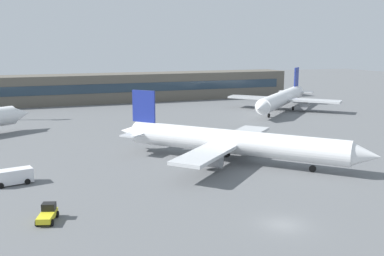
{
  "coord_description": "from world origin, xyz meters",
  "views": [
    {
      "loc": [
        -24.51,
        -38.91,
        18.83
      ],
      "look_at": [
        4.51,
        40.0,
        3.0
      ],
      "focal_mm": 42.42,
      "sensor_mm": 36.0,
      "label": 1
    }
  ],
  "objects_px": {
    "airplane_near": "(234,142)",
    "airplane_far": "(282,99)",
    "service_van_white": "(12,176)",
    "baggage_tug_yellow": "(48,214)"
  },
  "relations": [
    {
      "from": "airplane_far",
      "to": "service_van_white",
      "type": "distance_m",
      "value": 83.72
    },
    {
      "from": "airplane_far",
      "to": "baggage_tug_yellow",
      "type": "bearing_deg",
      "value": -137.09
    },
    {
      "from": "airplane_near",
      "to": "airplane_far",
      "type": "relative_size",
      "value": 0.97
    },
    {
      "from": "baggage_tug_yellow",
      "to": "service_van_white",
      "type": "distance_m",
      "value": 15.44
    },
    {
      "from": "airplane_near",
      "to": "baggage_tug_yellow",
      "type": "bearing_deg",
      "value": -152.78
    },
    {
      "from": "airplane_far",
      "to": "service_van_white",
      "type": "xyz_separation_m",
      "value": [
        -69.7,
        -46.31,
        -2.32
      ]
    },
    {
      "from": "airplane_far",
      "to": "baggage_tug_yellow",
      "type": "height_order",
      "value": "airplane_far"
    },
    {
      "from": "airplane_near",
      "to": "service_van_white",
      "type": "height_order",
      "value": "airplane_near"
    },
    {
      "from": "airplane_far",
      "to": "baggage_tug_yellow",
      "type": "relative_size",
      "value": 9.02
    },
    {
      "from": "service_van_white",
      "to": "airplane_far",
      "type": "bearing_deg",
      "value": 33.6
    }
  ]
}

